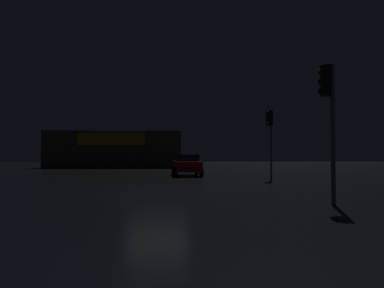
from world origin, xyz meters
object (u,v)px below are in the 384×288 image
at_px(store_building, 118,150).
at_px(traffic_signal_opposite, 270,127).
at_px(traffic_signal_cross_left, 328,102).
at_px(car_near, 187,165).

height_order(store_building, traffic_signal_opposite, store_building).
bearing_deg(traffic_signal_cross_left, traffic_signal_opposite, 83.78).
bearing_deg(car_near, store_building, 111.61).
bearing_deg(car_near, traffic_signal_opposite, -41.33).
bearing_deg(traffic_signal_cross_left, store_building, 108.35).
xyz_separation_m(store_building, car_near, (7.61, -19.23, -1.30)).
relative_size(traffic_signal_opposite, car_near, 0.96).
xyz_separation_m(traffic_signal_opposite, traffic_signal_cross_left, (-1.13, -10.34, -0.10)).
xyz_separation_m(store_building, traffic_signal_cross_left, (11.18, -33.69, 0.92)).
height_order(traffic_signal_cross_left, car_near, traffic_signal_cross_left).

